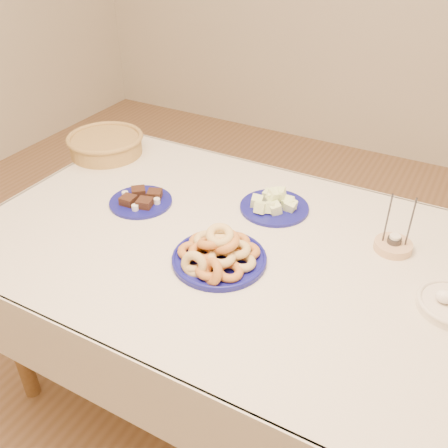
{
  "coord_description": "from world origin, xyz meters",
  "views": [
    {
      "loc": [
        0.61,
        -1.17,
        1.71
      ],
      "look_at": [
        0.0,
        -0.05,
        0.85
      ],
      "focal_mm": 40.0,
      "sensor_mm": 36.0,
      "label": 1
    }
  ],
  "objects_px": {
    "dining_table": "(231,267)",
    "melon_plate": "(275,204)",
    "donut_platter": "(218,254)",
    "wicker_basket": "(106,144)",
    "candle_holder": "(393,245)",
    "brownie_plate": "(141,200)"
  },
  "relations": [
    {
      "from": "dining_table",
      "to": "wicker_basket",
      "type": "bearing_deg",
      "value": 158.07
    },
    {
      "from": "melon_plate",
      "to": "dining_table",
      "type": "bearing_deg",
      "value": -100.02
    },
    {
      "from": "brownie_plate",
      "to": "wicker_basket",
      "type": "xyz_separation_m",
      "value": [
        -0.38,
        0.26,
        0.03
      ]
    },
    {
      "from": "donut_platter",
      "to": "wicker_basket",
      "type": "xyz_separation_m",
      "value": [
        -0.8,
        0.43,
        0.01
      ]
    },
    {
      "from": "melon_plate",
      "to": "brownie_plate",
      "type": "bearing_deg",
      "value": -156.44
    },
    {
      "from": "dining_table",
      "to": "melon_plate",
      "type": "xyz_separation_m",
      "value": [
        0.04,
        0.25,
        0.13
      ]
    },
    {
      "from": "melon_plate",
      "to": "donut_platter",
      "type": "bearing_deg",
      "value": -94.41
    },
    {
      "from": "dining_table",
      "to": "donut_platter",
      "type": "height_order",
      "value": "donut_platter"
    },
    {
      "from": "dining_table",
      "to": "melon_plate",
      "type": "height_order",
      "value": "melon_plate"
    },
    {
      "from": "melon_plate",
      "to": "candle_holder",
      "type": "height_order",
      "value": "candle_holder"
    },
    {
      "from": "donut_platter",
      "to": "candle_holder",
      "type": "height_order",
      "value": "candle_holder"
    },
    {
      "from": "candle_holder",
      "to": "brownie_plate",
      "type": "bearing_deg",
      "value": -169.7
    },
    {
      "from": "wicker_basket",
      "to": "candle_holder",
      "type": "xyz_separation_m",
      "value": [
        1.26,
        -0.1,
        -0.03
      ]
    },
    {
      "from": "melon_plate",
      "to": "candle_holder",
      "type": "xyz_separation_m",
      "value": [
        0.43,
        -0.04,
        -0.0
      ]
    },
    {
      "from": "donut_platter",
      "to": "melon_plate",
      "type": "relative_size",
      "value": 1.11
    },
    {
      "from": "donut_platter",
      "to": "brownie_plate",
      "type": "height_order",
      "value": "donut_platter"
    },
    {
      "from": "donut_platter",
      "to": "wicker_basket",
      "type": "relative_size",
      "value": 0.95
    },
    {
      "from": "melon_plate",
      "to": "candle_holder",
      "type": "relative_size",
      "value": 1.55
    },
    {
      "from": "melon_plate",
      "to": "wicker_basket",
      "type": "height_order",
      "value": "same"
    },
    {
      "from": "melon_plate",
      "to": "wicker_basket",
      "type": "bearing_deg",
      "value": 175.31
    },
    {
      "from": "wicker_basket",
      "to": "candle_holder",
      "type": "height_order",
      "value": "candle_holder"
    },
    {
      "from": "dining_table",
      "to": "candle_holder",
      "type": "xyz_separation_m",
      "value": [
        0.47,
        0.21,
        0.12
      ]
    }
  ]
}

